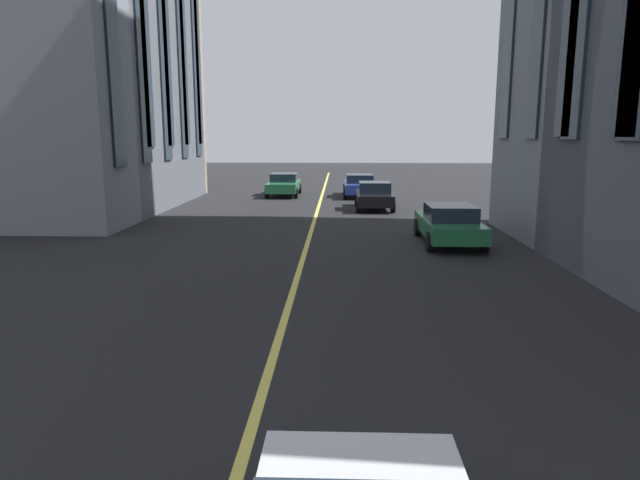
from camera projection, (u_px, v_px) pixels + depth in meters
lane_centre_line at (301, 264)px, 16.24m from camera, size 80.00×0.16×0.01m
car_blue_parked_b at (359, 185)px, 33.91m from camera, size 4.40×1.95×1.37m
car_black_near at (374, 196)px, 28.12m from camera, size 3.90×1.89×1.40m
car_green_parked_a at (284, 184)px, 34.50m from camera, size 4.40×1.95×1.37m
car_green_oncoming at (449, 224)px, 19.22m from camera, size 4.40×1.95×1.37m
building_left_far at (56, 26)px, 26.80m from camera, size 15.44×10.29×17.75m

